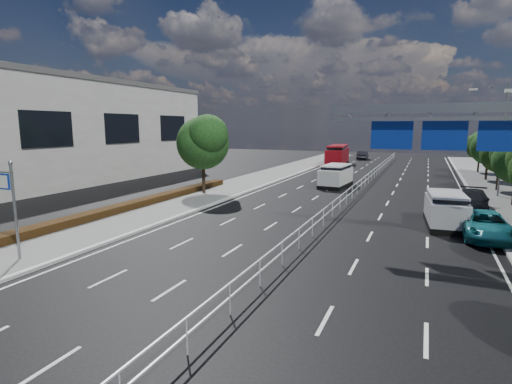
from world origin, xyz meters
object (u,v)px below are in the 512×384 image
at_px(overhead_gantry, 462,129).
at_px(white_minivan, 336,176).
at_px(toilet_sign, 6,193).
at_px(red_bus, 338,155).
at_px(near_car_silver, 333,170).
at_px(parked_car_dark, 472,201).
at_px(near_car_dark, 363,155).
at_px(silver_minivan, 446,210).
at_px(parked_car_teal, 485,225).

xyz_separation_m(overhead_gantry, white_minivan, (-9.30, 16.58, -4.56)).
xyz_separation_m(toilet_sign, overhead_gantry, (17.69, 10.05, 2.66)).
xyz_separation_m(toilet_sign, red_bus, (4.23, 47.37, -1.39)).
distance_m(near_car_silver, parked_car_dark, 19.92).
height_order(white_minivan, red_bus, red_bus).
relative_size(toilet_sign, overhead_gantry, 0.42).
height_order(toilet_sign, near_car_silver, toilet_sign).
xyz_separation_m(near_car_dark, silver_minivan, (11.46, -46.00, 0.23)).
relative_size(silver_minivan, parked_car_teal, 0.97).
bearing_deg(toilet_sign, parked_car_dark, 44.62).
height_order(red_bus, near_car_dark, red_bus).
bearing_deg(silver_minivan, white_minivan, 120.84).
relative_size(toilet_sign, white_minivan, 0.86).
height_order(near_car_silver, silver_minivan, silver_minivan).
relative_size(toilet_sign, near_car_silver, 0.92).
xyz_separation_m(parked_car_teal, parked_car_dark, (0.00, 7.00, 0.04)).
xyz_separation_m(near_car_silver, near_car_dark, (-0.48, 25.73, -0.07)).
height_order(white_minivan, near_car_dark, white_minivan).
bearing_deg(near_car_dark, white_minivan, 92.55).
height_order(overhead_gantry, parked_car_teal, overhead_gantry).
distance_m(near_car_silver, near_car_dark, 25.73).
height_order(overhead_gantry, silver_minivan, overhead_gantry).
bearing_deg(white_minivan, red_bus, 105.79).
bearing_deg(near_car_silver, parked_car_dark, 136.50).
bearing_deg(overhead_gantry, white_minivan, 119.29).
distance_m(red_bus, parked_car_teal, 38.44).
bearing_deg(parked_car_dark, white_minivan, 151.23).
bearing_deg(toilet_sign, parked_car_teal, 31.93).
xyz_separation_m(white_minivan, near_car_silver, (-1.93, 7.65, -0.25)).
bearing_deg(near_car_silver, toilet_sign, 85.89).
bearing_deg(parked_car_teal, white_minivan, 121.82).
relative_size(toilet_sign, red_bus, 0.43).
bearing_deg(silver_minivan, toilet_sign, -146.07).
distance_m(white_minivan, parked_car_dark, 13.27).
height_order(near_car_silver, near_car_dark, near_car_silver).
distance_m(toilet_sign, parked_car_dark, 27.14).
distance_m(overhead_gantry, parked_car_teal, 5.51).
height_order(toilet_sign, red_bus, toilet_sign).
relative_size(silver_minivan, parked_car_dark, 0.96).
relative_size(near_car_silver, near_car_dark, 1.07).
relative_size(overhead_gantry, parked_car_teal, 2.06).
xyz_separation_m(white_minivan, parked_car_dark, (10.86, -7.63, -0.32)).
bearing_deg(white_minivan, silver_minivan, -49.92).
height_order(silver_minivan, parked_car_dark, silver_minivan).
distance_m(overhead_gantry, parked_car_dark, 10.31).
bearing_deg(red_bus, overhead_gantry, -74.84).
bearing_deg(parked_car_dark, overhead_gantry, -93.56).
bearing_deg(overhead_gantry, parked_car_dark, 80.11).
bearing_deg(parked_car_dark, red_bus, 124.22).
distance_m(red_bus, near_car_silver, 13.31).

